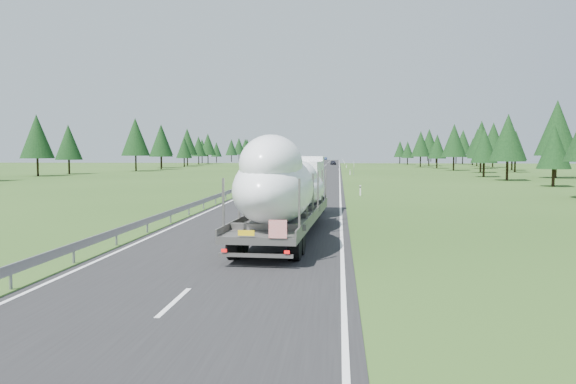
# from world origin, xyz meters

# --- Properties ---
(ground) EXTENTS (400.00, 400.00, 0.00)m
(ground) POSITION_xyz_m (0.00, 0.00, 0.00)
(ground) COLOR #264316
(ground) RESTS_ON ground
(road_surface) EXTENTS (10.00, 400.00, 0.02)m
(road_surface) POSITION_xyz_m (0.00, 100.00, 0.01)
(road_surface) COLOR black
(road_surface) RESTS_ON ground
(guardrail) EXTENTS (0.10, 400.00, 0.76)m
(guardrail) POSITION_xyz_m (-5.30, 99.94, 0.60)
(guardrail) COLOR slate
(guardrail) RESTS_ON ground
(marker_posts) EXTENTS (0.13, 350.08, 1.00)m
(marker_posts) POSITION_xyz_m (6.50, 155.00, 0.54)
(marker_posts) COLOR silver
(marker_posts) RESTS_ON ground
(highway_sign) EXTENTS (0.08, 0.90, 2.60)m
(highway_sign) POSITION_xyz_m (7.20, 80.00, 1.81)
(highway_sign) COLOR slate
(highway_sign) RESTS_ON ground
(tree_line_right) EXTENTS (27.58, 301.00, 12.56)m
(tree_line_right) POSITION_xyz_m (40.03, 103.32, 6.91)
(tree_line_right) COLOR black
(tree_line_right) RESTS_ON ground
(tree_line_left) EXTENTS (15.18, 301.15, 12.19)m
(tree_line_left) POSITION_xyz_m (-43.90, 117.13, 7.01)
(tree_line_left) COLOR black
(tree_line_left) RESTS_ON ground
(boat_truck) EXTENTS (3.69, 20.72, 4.81)m
(boat_truck) POSITION_xyz_m (1.93, 4.31, 2.42)
(boat_truck) COLOR white
(boat_truck) RESTS_ON ground
(distant_van) EXTENTS (2.70, 5.52, 1.51)m
(distant_van) POSITION_xyz_m (-1.25, 131.10, 0.76)
(distant_van) COLOR silver
(distant_van) RESTS_ON ground
(distant_car_dark) EXTENTS (2.21, 4.59, 1.51)m
(distant_car_dark) POSITION_xyz_m (2.55, 166.29, 0.76)
(distant_car_dark) COLOR black
(distant_car_dark) RESTS_ON ground
(distant_car_blue) EXTENTS (1.85, 4.92, 1.60)m
(distant_car_blue) POSITION_xyz_m (-3.04, 295.28, 0.80)
(distant_car_blue) COLOR #182643
(distant_car_blue) RESTS_ON ground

